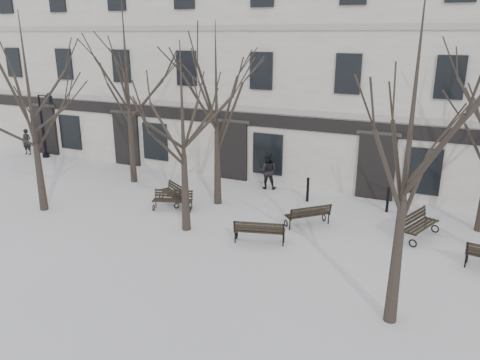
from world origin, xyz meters
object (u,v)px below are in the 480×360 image
Objects in this scene: tree_2 at (410,132)px; bench_5 at (419,224)px; tree_0 at (28,90)px; bench_4 at (308,214)px; tree_1 at (182,116)px; bench_0 at (173,199)px; lamp_post at (45,121)px; bench_1 at (259,230)px; bench_3 at (173,193)px.

tree_2 is 3.97× the size of bench_5.
tree_0 reaches higher than bench_4.
tree_1 is 4.43m from bench_0.
tree_2 is at bearing -20.11° from tree_1.
lamp_post is at bearing 141.98° from bench_0.
bench_1 is at bearing 4.39° from tree_0.
bench_1 is at bearing -36.47° from bench_0.
tree_0 is at bearing -172.85° from bench_0.
tree_2 is 4.76× the size of bench_4.
tree_1 is at bearing 6.25° from tree_0.
lamp_post reaches higher than bench_3.
tree_1 reaches higher than bench_0.
tree_2 is 11.97m from bench_3.
bench_3 is (-2.06, 2.32, -3.83)m from tree_1.
bench_5 is (4.99, 2.84, 0.03)m from bench_1.
bench_1 is at bearing 140.06° from bench_5.
lamp_post is at bearing 134.88° from tree_0.
tree_1 reaches higher than lamp_post.
bench_3 is at bearing 152.30° from tree_2.
bench_0 is at bearing -34.53° from bench_1.
tree_2 is 11.27m from bench_0.
tree_1 is at bearing -15.77° from bench_4.
lamp_post is (-20.72, 8.61, -2.69)m from tree_2.
tree_2 is at bearing -8.52° from tree_0.
tree_2 reaches higher than lamp_post.
bench_0 is 0.89m from bench_3.
bench_4 is at bearing 30.88° from bench_3.
bench_3 is (-9.83, 5.16, -4.46)m from tree_2.
bench_4 is at bearing -11.74° from lamp_post.
bench_5 is 21.15m from lamp_post.
tree_1 is (6.49, 0.71, -0.67)m from tree_0.
tree_2 is at bearing -22.57° from lamp_post.
lamp_post reaches higher than bench_5.
bench_3 is 1.01× the size of bench_4.
tree_0 is 6.56m from tree_1.
bench_1 is at bearing 0.27° from tree_1.
bench_5 is at bearing 88.30° from tree_2.
bench_1 is (-4.82, 2.86, -4.42)m from tree_2.
tree_1 is 4.12× the size of bench_3.
bench_1 is 5.52m from bench_3.
tree_2 reaches higher than tree_1.
tree_2 is 22.59m from lamp_post.
tree_1 is 9.24m from bench_5.
bench_3 is 0.84× the size of bench_5.
bench_3 is (-0.47, 0.76, -0.00)m from bench_0.
bench_3 is at bearing -40.41° from bench_1.
tree_2 is 7.14m from bench_1.
bench_1 is (9.45, 0.73, -4.46)m from tree_0.
tree_2 is (7.78, -2.85, 0.63)m from tree_1.
bench_5 is (9.53, 1.30, 0.07)m from bench_0.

